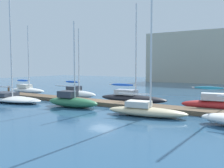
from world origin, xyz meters
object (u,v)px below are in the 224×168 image
object	(u,v)px
sailboat_0	(27,89)
sailboat_6	(220,103)
sailboat_1	(9,97)
sailboat_2	(77,93)
sailboat_4	(131,97)
sailboat_5	(146,109)
harbor_building_distant	(202,58)
sailboat_3	(72,101)

from	to	relation	value
sailboat_0	sailboat_6	size ratio (longest dim) A/B	0.82
sailboat_1	sailboat_2	bearing A→B (deg)	54.41
sailboat_4	sailboat_5	distance (m)	7.37
harbor_building_distant	sailboat_0	bearing A→B (deg)	-113.77
sailboat_4	harbor_building_distant	bearing A→B (deg)	88.21
sailboat_4	harbor_building_distant	world-z (taller)	harbor_building_distant
sailboat_1	sailboat_4	distance (m)	13.69
sailboat_0	sailboat_6	bearing A→B (deg)	-2.37
harbor_building_distant	sailboat_1	bearing A→B (deg)	-104.52
sailboat_5	sailboat_3	bearing A→B (deg)	171.32
sailboat_5	sailboat_6	bearing A→B (deg)	42.06
sailboat_1	sailboat_6	xyz separation A→B (m)	(21.01, 6.17, 0.21)
sailboat_4	sailboat_2	bearing A→B (deg)	177.26
sailboat_1	sailboat_4	size ratio (longest dim) A/B	1.20
sailboat_6	harbor_building_distant	world-z (taller)	harbor_building_distant
sailboat_3	harbor_building_distant	xyz separation A→B (m)	(3.53, 45.28, 5.45)
sailboat_0	sailboat_6	xyz separation A→B (m)	(26.33, -0.74, 0.11)
sailboat_2	harbor_building_distant	distance (m)	40.48
sailboat_3	sailboat_4	size ratio (longest dim) A/B	0.77
sailboat_4	sailboat_6	bearing A→B (deg)	-4.94
sailboat_5	sailboat_1	bearing A→B (deg)	175.24
sailboat_6	sailboat_5	bearing A→B (deg)	-139.90
sailboat_1	sailboat_3	size ratio (longest dim) A/B	1.56
sailboat_0	sailboat_2	distance (m)	9.50
sailboat_4	sailboat_6	xyz separation A→B (m)	(9.05, -0.49, 0.09)
sailboat_4	harbor_building_distant	size ratio (longest dim) A/B	0.42
sailboat_1	harbor_building_distant	xyz separation A→B (m)	(11.95, 46.14, 5.59)
sailboat_2	sailboat_1	bearing A→B (deg)	-119.88
sailboat_0	sailboat_5	distance (m)	22.43
sailboat_2	sailboat_3	xyz separation A→B (m)	(4.25, -5.93, -0.01)
sailboat_0	harbor_building_distant	world-z (taller)	harbor_building_distant
sailboat_0	sailboat_3	bearing A→B (deg)	-24.51
sailboat_1	sailboat_6	size ratio (longest dim) A/B	1.07
sailboat_3	sailboat_5	world-z (taller)	sailboat_5
sailboat_0	harbor_building_distant	xyz separation A→B (m)	(17.28, 39.23, 5.50)
sailboat_1	sailboat_5	xyz separation A→B (m)	(16.20, 0.63, 0.06)
sailboat_2	sailboat_5	bearing A→B (deg)	-25.40
sailboat_0	harbor_building_distant	bearing A→B (deg)	65.47
sailboat_0	sailboat_3	size ratio (longest dim) A/B	1.19
sailboat_3	sailboat_5	distance (m)	7.79
sailboat_2	sailboat_5	world-z (taller)	sailboat_5
sailboat_2	sailboat_6	bearing A→B (deg)	-0.43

